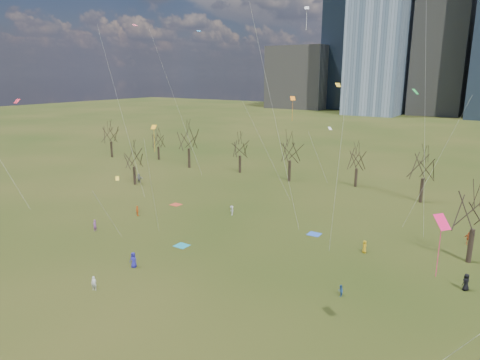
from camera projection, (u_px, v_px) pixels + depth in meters
The scene contains 17 objects.
ground at pixel (179, 265), 46.03m from camera, with size 500.00×500.00×0.00m, color black.
downtown_skyline at pixel (458, 34), 209.01m from camera, with size 212.50×78.00×118.00m.
bare_tree_row at pixel (318, 156), 74.84m from camera, with size 113.04×29.80×9.50m.
blanket_teal at pixel (182, 246), 51.30m from camera, with size 1.60×1.50×0.03m, color teal.
blanket_navy at pixel (314, 234), 54.99m from camera, with size 1.60×1.50×0.03m, color blue.
blanket_crimson at pixel (176, 205), 67.41m from camera, with size 1.60×1.50×0.03m, color #B43924.
person_0 at pixel (133, 260), 45.40m from camera, with size 0.83×0.54×1.69m, color #28249F.
person_1 at pixel (94, 283), 40.65m from camera, with size 0.51×0.33×1.40m, color silver.
person_4 at pixel (137, 211), 61.96m from camera, with size 0.87×0.36×1.49m, color orange.
person_6 at pixel (466, 282), 40.53m from camera, with size 0.83×0.54×1.71m, color black.
person_7 at pixel (95, 225), 56.00m from camera, with size 0.56×0.37×1.54m, color #944E9C.
person_8 at pixel (341, 291), 39.55m from camera, with size 0.54×0.42×1.12m, color #234E98.
person_9 at pixel (232, 210), 62.30m from camera, with size 0.92×0.53×1.42m, color silver.
person_10 at pixel (468, 238), 51.50m from camera, with size 0.94×0.39×1.60m, color #A13B17.
person_11 at pixel (139, 178), 80.68m from camera, with size 1.68×0.53×1.81m, color slate.
person_12 at pixel (364, 247), 49.12m from camera, with size 0.73×0.48×1.50m, color gold.
kites_airborne at pixel (259, 133), 51.16m from camera, with size 65.43×46.94×30.83m.
Camera 1 is at (28.74, -31.94, 20.04)m, focal length 32.00 mm.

